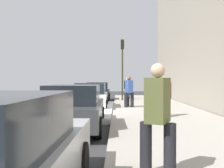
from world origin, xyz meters
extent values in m
plane|color=#333335|center=(0.00, 0.00, 0.00)|extent=(56.00, 56.00, 0.00)
cube|color=#A39E93|center=(0.00, -3.30, 0.07)|extent=(28.00, 4.60, 0.15)
cube|color=gold|center=(0.00, 3.20, 0.00)|extent=(28.00, 0.14, 0.01)
cube|color=white|center=(0.04, -0.70, 0.11)|extent=(8.56, 0.56, 0.22)
cylinder|color=black|center=(-10.01, -0.62, 0.32)|extent=(0.64, 0.23, 0.64)
cylinder|color=black|center=(-3.89, 1.07, 0.32)|extent=(0.65, 0.24, 0.64)
cylinder|color=black|center=(-3.85, -0.61, 0.32)|extent=(0.65, 0.24, 0.64)
cylinder|color=black|center=(-6.77, 1.00, 0.32)|extent=(0.65, 0.24, 0.64)
cylinder|color=black|center=(-6.73, -0.68, 0.32)|extent=(0.65, 0.24, 0.64)
cube|color=#383A3D|center=(-5.31, 0.19, 0.59)|extent=(4.70, 1.91, 0.64)
cube|color=black|center=(-5.54, 0.19, 1.21)|extent=(2.46, 1.66, 0.60)
cylinder|color=black|center=(2.93, 1.15, 0.32)|extent=(0.64, 0.23, 0.64)
cylinder|color=black|center=(2.96, -0.53, 0.32)|extent=(0.64, 0.23, 0.64)
cylinder|color=black|center=(0.12, 1.10, 0.32)|extent=(0.64, 0.23, 0.64)
cylinder|color=black|center=(0.15, -0.58, 0.32)|extent=(0.64, 0.23, 0.64)
cube|color=white|center=(1.54, 0.28, 0.59)|extent=(4.56, 1.87, 0.64)
cube|color=black|center=(1.31, 0.28, 1.21)|extent=(2.38, 1.64, 0.60)
cylinder|color=black|center=(9.40, 1.18, 0.32)|extent=(0.64, 0.22, 0.64)
cylinder|color=black|center=(9.41, -0.50, 0.32)|extent=(0.64, 0.22, 0.64)
cylinder|color=black|center=(6.56, 1.16, 0.32)|extent=(0.64, 0.22, 0.64)
cylinder|color=black|center=(6.57, -0.52, 0.32)|extent=(0.64, 0.22, 0.64)
cube|color=black|center=(7.98, 0.33, 0.59)|extent=(4.59, 1.83, 0.64)
cube|color=black|center=(7.76, 0.33, 1.21)|extent=(2.39, 1.62, 0.60)
cylinder|color=black|center=(10.61, -4.69, 0.55)|extent=(0.19, 0.19, 0.81)
cylinder|color=black|center=(10.65, -4.31, 0.55)|extent=(0.19, 0.19, 0.81)
cube|color=tan|center=(10.63, -4.50, 1.30)|extent=(0.49, 0.34, 0.69)
sphere|color=tan|center=(10.63, -4.50, 1.76)|extent=(0.22, 0.22, 0.22)
cylinder|color=black|center=(8.38, -2.18, 0.55)|extent=(0.19, 0.19, 0.81)
cylinder|color=black|center=(8.69, -1.96, 0.55)|extent=(0.19, 0.19, 0.81)
cube|color=black|center=(8.53, -2.07, 1.30)|extent=(0.51, 0.55, 0.69)
sphere|color=beige|center=(8.53, -2.07, 1.76)|extent=(0.22, 0.22, 0.22)
cylinder|color=black|center=(1.16, -2.07, 0.56)|extent=(0.19, 0.19, 0.82)
cylinder|color=black|center=(1.02, -1.72, 0.56)|extent=(0.19, 0.19, 0.82)
cube|color=#335193|center=(1.09, -1.89, 1.33)|extent=(0.55, 0.45, 0.70)
sphere|color=brown|center=(1.09, -1.89, 1.79)|extent=(0.23, 0.23, 0.23)
cylinder|color=black|center=(-10.08, -1.70, 0.57)|extent=(0.20, 0.20, 0.84)
cylinder|color=black|center=(-10.24, -2.06, 0.57)|extent=(0.20, 0.20, 0.84)
cube|color=brown|center=(-10.16, -1.88, 1.35)|extent=(0.56, 0.47, 0.71)
sphere|color=#D8AD8C|center=(-10.16, -1.88, 1.82)|extent=(0.23, 0.23, 0.23)
cylinder|color=black|center=(-3.09, -3.31, 0.54)|extent=(0.18, 0.18, 0.77)
cylinder|color=black|center=(-2.76, -3.15, 0.54)|extent=(0.18, 0.18, 0.77)
cube|color=maroon|center=(-2.92, -3.23, 1.25)|extent=(0.44, 0.52, 0.66)
sphere|color=beige|center=(-2.92, -3.23, 1.68)|extent=(0.21, 0.21, 0.21)
cylinder|color=#2D2D19|center=(6.83, -1.63, 2.12)|extent=(0.12, 0.12, 3.94)
cube|color=black|center=(6.83, -1.63, 4.44)|extent=(0.26, 0.26, 0.70)
sphere|color=red|center=(6.98, -1.63, 4.65)|extent=(0.14, 0.14, 0.14)
sphere|color=orange|center=(6.98, -1.63, 4.43)|extent=(0.14, 0.14, 0.14)
sphere|color=green|center=(6.98, -1.63, 4.21)|extent=(0.14, 0.14, 0.14)
cube|color=black|center=(1.59, -1.82, 0.42)|extent=(0.34, 0.22, 0.54)
cylinder|color=#4C4C4C|center=(1.59, -1.82, 0.87)|extent=(0.03, 0.03, 0.36)
camera|label=1|loc=(-14.60, -1.23, 1.66)|focal=44.72mm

